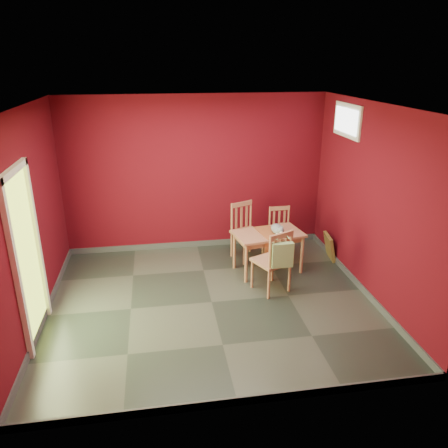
{
  "coord_description": "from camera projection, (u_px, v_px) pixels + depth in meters",
  "views": [
    {
      "loc": [
        -0.69,
        -5.34,
        3.23
      ],
      "look_at": [
        0.25,
        0.45,
        1.0
      ],
      "focal_mm": 35.0,
      "sensor_mm": 36.0,
      "label": 1
    }
  ],
  "objects": [
    {
      "name": "ground",
      "position": [
        212.0,
        302.0,
        6.18
      ],
      "size": [
        4.5,
        4.5,
        0.0
      ],
      "primitive_type": "plane",
      "color": "#2D342D",
      "rests_on": "ground"
    },
    {
      "name": "doorway",
      "position": [
        26.0,
        252.0,
        5.08
      ],
      "size": [
        0.06,
        1.01,
        2.13
      ],
      "color": "#B7D838",
      "rests_on": "ground"
    },
    {
      "name": "picture_frame",
      "position": [
        329.0,
        247.0,
        7.47
      ],
      "size": [
        0.19,
        0.44,
        0.43
      ],
      "color": "brown",
      "rests_on": "ground"
    },
    {
      "name": "dining_table",
      "position": [
        268.0,
        237.0,
        6.9
      ],
      "size": [
        1.15,
        0.79,
        0.66
      ],
      "color": "#A86B4E",
      "rests_on": "ground"
    },
    {
      "name": "room_shell",
      "position": [
        212.0,
        299.0,
        6.16
      ],
      "size": [
        4.5,
        4.5,
        4.5
      ],
      "color": "#530812",
      "rests_on": "ground"
    },
    {
      "name": "table_runner",
      "position": [
        270.0,
        238.0,
        6.8
      ],
      "size": [
        0.37,
        0.62,
        0.29
      ],
      "color": "brown",
      "rests_on": "dining_table"
    },
    {
      "name": "chair_far_left",
      "position": [
        246.0,
        230.0,
        7.41
      ],
      "size": [
        0.59,
        0.59,
        0.97
      ],
      "color": "#A86B4E",
      "rests_on": "ground"
    },
    {
      "name": "window",
      "position": [
        347.0,
        121.0,
        6.6
      ],
      "size": [
        0.05,
        0.9,
        0.5
      ],
      "color": "white",
      "rests_on": "room_shell"
    },
    {
      "name": "tote_bag",
      "position": [
        282.0,
        255.0,
        6.06
      ],
      "size": [
        0.3,
        0.18,
        0.43
      ],
      "color": "#83A267",
      "rests_on": "chair_near"
    },
    {
      "name": "chair_near",
      "position": [
        273.0,
        260.0,
        6.31
      ],
      "size": [
        0.6,
        0.6,
        0.97
      ],
      "color": "#A86B4E",
      "rests_on": "ground"
    },
    {
      "name": "cat",
      "position": [
        277.0,
        227.0,
        6.81
      ],
      "size": [
        0.24,
        0.41,
        0.19
      ],
      "primitive_type": null,
      "rotation": [
        0.0,
        0.0,
        -0.08
      ],
      "color": "slate",
      "rests_on": "table_runner"
    },
    {
      "name": "chair_far_right",
      "position": [
        281.0,
        231.0,
        7.53
      ],
      "size": [
        0.4,
        0.4,
        0.85
      ],
      "color": "#A86B4E",
      "rests_on": "ground"
    },
    {
      "name": "outlet_plate",
      "position": [
        282.0,
        226.0,
        8.14
      ],
      "size": [
        0.08,
        0.02,
        0.12
      ],
      "primitive_type": "cube",
      "color": "silver",
      "rests_on": "room_shell"
    }
  ]
}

